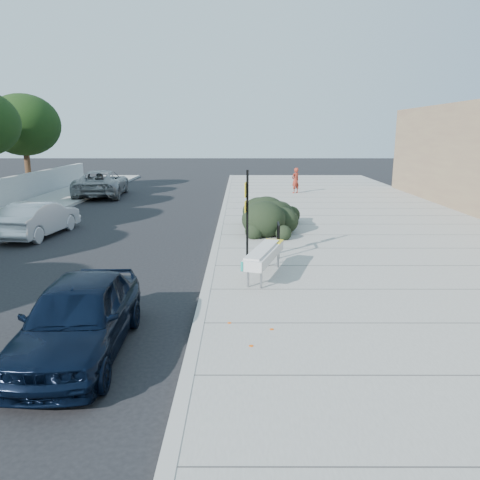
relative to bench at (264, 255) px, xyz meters
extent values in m
plane|color=black|center=(-1.42, -1.00, -0.73)|extent=(120.00, 120.00, 0.00)
cube|color=gray|center=(4.18, 4.00, -0.65)|extent=(11.20, 50.00, 0.15)
cube|color=#9E9E99|center=(-1.42, 4.00, -0.64)|extent=(0.22, 50.00, 0.17)
cylinder|color=#332114|center=(-13.92, 18.00, 0.47)|extent=(0.36, 0.36, 2.40)
ellipsoid|color=black|center=(-13.92, 18.00, 3.47)|extent=(4.40, 4.40, 3.74)
cylinder|color=gray|center=(-0.42, -0.83, -0.35)|extent=(0.05, 0.05, 0.46)
cylinder|color=gray|center=(-0.11, -0.92, -0.35)|extent=(0.05, 0.05, 0.46)
cylinder|color=gray|center=(0.12, 0.92, -0.35)|extent=(0.05, 0.05, 0.46)
cylinder|color=gray|center=(0.42, 0.83, -0.35)|extent=(0.05, 0.05, 0.46)
cylinder|color=gray|center=(-0.15, 0.05, -0.15)|extent=(0.57, 1.76, 0.04)
cylinder|color=gray|center=(0.16, -0.05, -0.15)|extent=(0.57, 1.76, 0.04)
cube|color=#B2B2B2|center=(0.00, 0.00, 0.01)|extent=(1.16, 2.44, 0.25)
cube|color=yellow|center=(0.28, 0.91, 0.14)|extent=(0.61, 0.60, 0.02)
cube|color=teal|center=(-0.53, -0.97, 0.01)|extent=(0.13, 0.28, 0.23)
cylinder|color=black|center=(0.51, 1.76, -0.10)|extent=(0.06, 0.06, 0.96)
cylinder|color=black|center=(0.53, 2.38, -0.10)|extent=(0.06, 0.06, 0.96)
cylinder|color=black|center=(0.52, 2.07, 0.38)|extent=(0.09, 0.62, 0.06)
cube|color=black|center=(-0.41, 1.46, 0.73)|extent=(0.07, 0.07, 2.60)
cube|color=yellow|center=(-0.46, 1.47, 1.48)|extent=(0.07, 0.30, 0.42)
cube|color=yellow|center=(-0.46, 1.47, 1.01)|extent=(0.06, 0.28, 0.32)
ellipsoid|color=black|center=(0.70, 6.00, 0.11)|extent=(2.49, 3.95, 1.38)
imported|color=black|center=(-3.37, -3.98, -0.05)|extent=(1.70, 4.02, 1.36)
imported|color=silver|center=(-8.06, 5.50, -0.08)|extent=(1.84, 4.08, 1.30)
imported|color=gray|center=(-8.92, 16.53, 0.05)|extent=(3.15, 5.85, 1.56)
imported|color=maroon|center=(2.73, 16.95, 0.19)|extent=(0.66, 0.63, 1.52)
camera|label=1|loc=(-0.60, -11.46, 3.03)|focal=35.00mm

